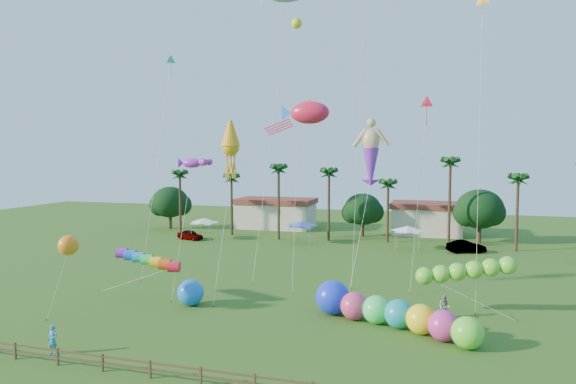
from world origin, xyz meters
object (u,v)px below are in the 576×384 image
(spectator_a, at_px, (53,340))
(spectator_b, at_px, (444,307))
(caterpillar_inflatable, at_px, (387,312))
(blue_ball, at_px, (191,292))
(car_a, at_px, (190,235))
(car_b, at_px, (466,247))

(spectator_a, height_order, spectator_b, spectator_a)
(spectator_b, height_order, caterpillar_inflatable, caterpillar_inflatable)
(spectator_a, bearing_deg, blue_ball, 76.23)
(car_a, xyz_separation_m, spectator_b, (34.20, -26.23, 0.20))
(car_b, relative_size, spectator_a, 2.55)
(car_a, relative_size, spectator_b, 2.26)
(car_a, height_order, caterpillar_inflatable, caterpillar_inflatable)
(car_b, height_order, blue_ball, blue_ball)
(spectator_b, xyz_separation_m, blue_ball, (-19.37, -2.36, 0.18))
(blue_ball, bearing_deg, caterpillar_inflatable, -2.65)
(car_a, relative_size, car_b, 0.86)
(car_a, distance_m, caterpillar_inflatable, 42.20)
(car_b, relative_size, blue_ball, 2.17)
(caterpillar_inflatable, bearing_deg, spectator_a, -126.16)
(car_b, bearing_deg, caterpillar_inflatable, 148.70)
(caterpillar_inflatable, height_order, blue_ball, caterpillar_inflatable)
(spectator_b, bearing_deg, car_a, 163.22)
(car_a, height_order, spectator_b, spectator_b)
(car_a, relative_size, caterpillar_inflatable, 0.33)
(car_a, distance_m, car_b, 36.95)
(spectator_b, bearing_deg, blue_ball, -152.34)
(car_b, height_order, caterpillar_inflatable, caterpillar_inflatable)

